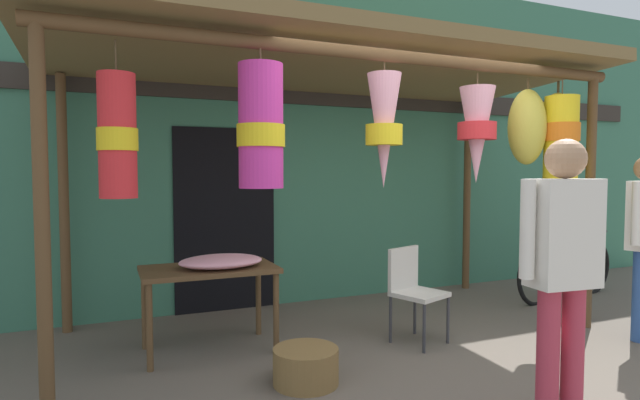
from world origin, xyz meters
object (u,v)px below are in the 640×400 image
Objects in this scene: display_table at (209,278)px; parked_bicycle at (566,270)px; flower_heap_on_table at (223,261)px; vendor_in_orange at (563,258)px; folding_chair at (412,286)px; wicker_basket_by_table at (306,366)px.

display_table is 0.64× the size of parked_bicycle.
vendor_in_orange reaches higher than flower_heap_on_table.
vendor_in_orange is at bearing -52.28° from flower_heap_on_table.
parked_bicycle is at bearing 2.62° from flower_heap_on_table.
parked_bicycle is at bearing 12.79° from folding_chair.
display_table is at bearing 128.62° from vendor_in_orange.
display_table is 1.79m from folding_chair.
parked_bicycle is 1.01× the size of vendor_in_orange.
wicker_basket_by_table is 0.28× the size of vendor_in_orange.
parked_bicycle reaches higher than display_table.
wicker_basket_by_table is at bearing -164.14° from parked_bicycle.
wicker_basket_by_table is at bearing -158.04° from folding_chair.
wicker_basket_by_table is (-1.22, -0.49, -0.37)m from folding_chair.
flower_heap_on_table is 0.40× the size of parked_bicycle.
flower_heap_on_table is at bearing 166.57° from folding_chair.
folding_chair is at bearing 21.96° from wicker_basket_by_table.
wicker_basket_by_table is (0.51, -0.95, -0.50)m from display_table.
wicker_basket_by_table is 1.88m from vendor_in_orange.
flower_heap_on_table is 0.83× the size of folding_chair.
display_table is 1.59× the size of flower_heap_on_table.
parked_bicycle reaches higher than folding_chair.
vendor_in_orange is (-0.05, -1.65, 0.52)m from folding_chair.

